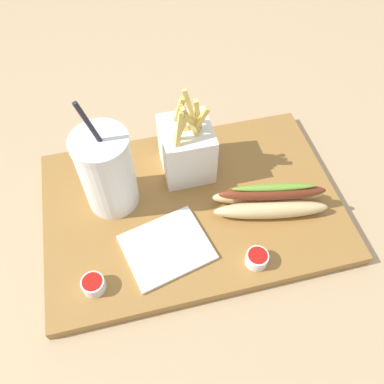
{
  "coord_description": "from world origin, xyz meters",
  "views": [
    {
      "loc": [
        0.08,
        0.35,
        0.55
      ],
      "look_at": [
        0.0,
        0.0,
        0.05
      ],
      "focal_mm": 36.56,
      "sensor_mm": 36.0,
      "label": 1
    }
  ],
  "objects_px": {
    "soda_cup": "(107,172)",
    "napkin_stack": "(167,247)",
    "fries_basket": "(187,148)",
    "ketchup_cup_2": "(93,284)",
    "hot_dog_1": "(270,200)",
    "ketchup_cup_1": "(257,258)"
  },
  "relations": [
    {
      "from": "soda_cup",
      "to": "napkin_stack",
      "type": "relative_size",
      "value": 1.69
    },
    {
      "from": "ketchup_cup_1",
      "to": "ketchup_cup_2",
      "type": "xyz_separation_m",
      "value": [
        0.24,
        -0.02,
        -0.0
      ]
    },
    {
      "from": "soda_cup",
      "to": "fries_basket",
      "type": "height_order",
      "value": "soda_cup"
    },
    {
      "from": "hot_dog_1",
      "to": "ketchup_cup_2",
      "type": "height_order",
      "value": "hot_dog_1"
    },
    {
      "from": "hot_dog_1",
      "to": "ketchup_cup_2",
      "type": "xyz_separation_m",
      "value": [
        0.29,
        0.07,
        -0.01
      ]
    },
    {
      "from": "soda_cup",
      "to": "napkin_stack",
      "type": "xyz_separation_m",
      "value": [
        -0.07,
        0.11,
        -0.07
      ]
    },
    {
      "from": "ketchup_cup_1",
      "to": "napkin_stack",
      "type": "height_order",
      "value": "ketchup_cup_1"
    },
    {
      "from": "fries_basket",
      "to": "hot_dog_1",
      "type": "relative_size",
      "value": 0.89
    },
    {
      "from": "soda_cup",
      "to": "fries_basket",
      "type": "bearing_deg",
      "value": -164.66
    },
    {
      "from": "ketchup_cup_2",
      "to": "napkin_stack",
      "type": "height_order",
      "value": "ketchup_cup_2"
    },
    {
      "from": "soda_cup",
      "to": "fries_basket",
      "type": "relative_size",
      "value": 1.24
    },
    {
      "from": "soda_cup",
      "to": "hot_dog_1",
      "type": "xyz_separation_m",
      "value": [
        -0.24,
        0.08,
        -0.05
      ]
    },
    {
      "from": "soda_cup",
      "to": "ketchup_cup_2",
      "type": "height_order",
      "value": "soda_cup"
    },
    {
      "from": "ketchup_cup_2",
      "to": "napkin_stack",
      "type": "bearing_deg",
      "value": -161.69
    },
    {
      "from": "ketchup_cup_2",
      "to": "napkin_stack",
      "type": "distance_m",
      "value": 0.12
    },
    {
      "from": "hot_dog_1",
      "to": "napkin_stack",
      "type": "bearing_deg",
      "value": 10.56
    },
    {
      "from": "ketchup_cup_2",
      "to": "napkin_stack",
      "type": "relative_size",
      "value": 0.27
    },
    {
      "from": "ketchup_cup_2",
      "to": "hot_dog_1",
      "type": "bearing_deg",
      "value": -166.35
    },
    {
      "from": "fries_basket",
      "to": "hot_dog_1",
      "type": "distance_m",
      "value": 0.16
    },
    {
      "from": "napkin_stack",
      "to": "ketchup_cup_1",
      "type": "bearing_deg",
      "value": 156.81
    },
    {
      "from": "hot_dog_1",
      "to": "ketchup_cup_2",
      "type": "bearing_deg",
      "value": 13.65
    },
    {
      "from": "fries_basket",
      "to": "ketchup_cup_2",
      "type": "height_order",
      "value": "fries_basket"
    }
  ]
}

